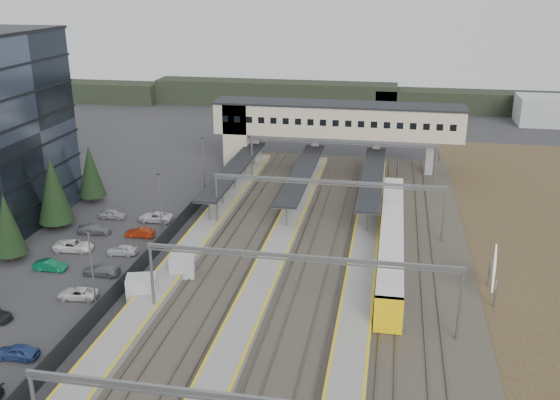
% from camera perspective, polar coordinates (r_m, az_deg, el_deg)
% --- Properties ---
extents(ground, '(220.00, 220.00, 0.00)m').
position_cam_1_polar(ground, '(67.79, -7.35, -6.97)').
color(ground, '#2B2B2D').
rests_on(ground, ground).
extents(car_park, '(10.77, 44.71, 1.29)m').
position_cam_1_polar(car_park, '(67.58, -20.06, -7.59)').
color(car_park, '#A8A8AC').
rests_on(car_park, ground).
extents(lampposts, '(0.50, 53.25, 8.07)m').
position_cam_1_polar(lampposts, '(69.79, -13.47, -2.66)').
color(lampposts, slate).
rests_on(lampposts, ground).
extents(fence, '(0.08, 90.00, 2.00)m').
position_cam_1_polar(fence, '(73.69, -11.05, -4.07)').
color(fence, '#26282B').
rests_on(fence, ground).
extents(relay_cabin_near, '(3.35, 2.83, 2.39)m').
position_cam_1_polar(relay_cabin_near, '(63.98, -12.54, -7.80)').
color(relay_cabin_near, '#A4A8AA').
rests_on(relay_cabin_near, ground).
extents(relay_cabin_far, '(3.06, 2.74, 2.39)m').
position_cam_1_polar(relay_cabin_far, '(67.46, -8.93, -6.06)').
color(relay_cabin_far, '#A4A8AA').
rests_on(relay_cabin_far, ground).
extents(rail_corridor, '(34.00, 90.00, 0.92)m').
position_cam_1_polar(rail_corridor, '(70.03, 1.22, -5.63)').
color(rail_corridor, '#3D3A31').
rests_on(rail_corridor, ground).
extents(canopies, '(23.10, 30.00, 3.28)m').
position_cam_1_polar(canopies, '(89.38, 2.03, 2.55)').
color(canopies, black).
rests_on(canopies, ground).
extents(footbridge, '(40.40, 6.40, 11.20)m').
position_cam_1_polar(footbridge, '(102.65, 3.70, 7.08)').
color(footbridge, '#C0AC94').
rests_on(footbridge, ground).
extents(gantries, '(28.40, 62.28, 7.17)m').
position_cam_1_polar(gantries, '(65.60, 3.27, -2.02)').
color(gantries, slate).
rests_on(gantries, ground).
extents(train, '(2.61, 36.19, 3.28)m').
position_cam_1_polar(train, '(72.87, 10.14, -3.55)').
color(train, silver).
rests_on(train, ground).
extents(billboard, '(1.00, 5.48, 4.61)m').
position_cam_1_polar(billboard, '(65.42, 18.99, -5.99)').
color(billboard, slate).
rests_on(billboard, ground).
extents(treeline_far, '(170.00, 19.00, 7.00)m').
position_cam_1_polar(treeline_far, '(152.34, 12.09, 8.91)').
color(treeline_far, black).
rests_on(treeline_far, ground).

